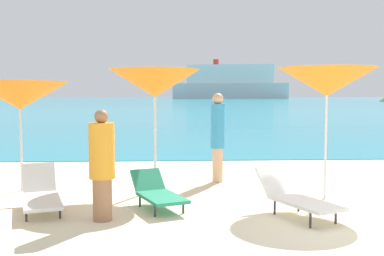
# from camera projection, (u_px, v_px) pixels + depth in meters

# --- Properties ---
(ground_plane) EXTENTS (50.00, 100.00, 0.30)m
(ground_plane) POSITION_uv_depth(u_px,v_px,m) (244.00, 153.00, 16.26)
(ground_plane) COLOR beige
(ocean_water) EXTENTS (650.00, 440.00, 0.02)m
(ocean_water) POSITION_uv_depth(u_px,v_px,m) (173.00, 99.00, 232.51)
(ocean_water) COLOR teal
(ocean_water) RESTS_ON ground_plane
(umbrella_1) EXTENTS (1.92, 1.92, 2.13)m
(umbrella_1) POSITION_uv_depth(u_px,v_px,m) (20.00, 96.00, 8.99)
(umbrella_1) COLOR silver
(umbrella_1) RESTS_ON ground_plane
(umbrella_2) EXTENTS (1.84, 1.84, 2.36)m
(umbrella_2) POSITION_uv_depth(u_px,v_px,m) (155.00, 83.00, 9.03)
(umbrella_2) COLOR silver
(umbrella_2) RESTS_ON ground_plane
(umbrella_3) EXTENTS (1.84, 1.84, 2.35)m
(umbrella_3) POSITION_uv_depth(u_px,v_px,m) (327.00, 82.00, 8.35)
(umbrella_3) COLOR silver
(umbrella_3) RESTS_ON ground_plane
(lounge_chair_1) EXTENTS (1.02, 1.48, 0.56)m
(lounge_chair_1) POSITION_uv_depth(u_px,v_px,m) (158.00, 192.00, 7.71)
(lounge_chair_1) COLOR #268C66
(lounge_chair_1) RESTS_ON ground_plane
(lounge_chair_3) EXTENTS (1.02, 1.72, 0.67)m
(lounge_chair_3) POSITION_uv_depth(u_px,v_px,m) (41.00, 194.00, 7.57)
(lounge_chair_3) COLOR white
(lounge_chair_3) RESTS_ON ground_plane
(lounge_chair_6) EXTENTS (1.12, 1.67, 0.69)m
(lounge_chair_6) POSITION_uv_depth(u_px,v_px,m) (296.00, 196.00, 7.19)
(lounge_chair_6) COLOR white
(lounge_chair_6) RESTS_ON ground_plane
(beachgoer_1) EXTENTS (0.38, 0.38, 1.65)m
(beachgoer_1) POSITION_uv_depth(u_px,v_px,m) (102.00, 163.00, 6.90)
(beachgoer_1) COLOR #A3704C
(beachgoer_1) RESTS_ON ground_plane
(beachgoer_4) EXTENTS (0.30, 0.30, 1.91)m
(beachgoer_4) POSITION_uv_depth(u_px,v_px,m) (218.00, 134.00, 9.99)
(beachgoer_4) COLOR #DBAA84
(beachgoer_4) RESTS_ON ground_plane
(cruise_ship) EXTENTS (64.73, 20.56, 21.95)m
(cruise_ship) POSITION_uv_depth(u_px,v_px,m) (230.00, 84.00, 262.25)
(cruise_ship) COLOR silver
(cruise_ship) RESTS_ON ocean_water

